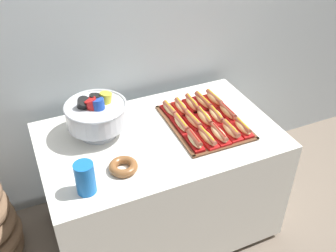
# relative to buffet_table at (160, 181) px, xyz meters

# --- Properties ---
(ground_plane) EXTENTS (10.00, 10.00, 0.00)m
(ground_plane) POSITION_rel_buffet_table_xyz_m (0.00, 0.00, -0.40)
(ground_plane) COLOR #7A6B5B
(back_wall) EXTENTS (6.00, 0.10, 2.60)m
(back_wall) POSITION_rel_buffet_table_xyz_m (0.00, 0.56, 0.90)
(back_wall) COLOR #B2BCC1
(back_wall) RESTS_ON ground_plane
(buffet_table) EXTENTS (1.33, 0.82, 0.75)m
(buffet_table) POSITION_rel_buffet_table_xyz_m (0.00, 0.00, 0.00)
(buffet_table) COLOR white
(buffet_table) RESTS_ON ground_plane
(serving_tray) EXTENTS (0.41, 0.53, 0.01)m
(serving_tray) POSITION_rel_buffet_table_xyz_m (0.28, -0.00, 0.36)
(serving_tray) COLOR brown
(serving_tray) RESTS_ON buffet_table
(hot_dog_0) EXTENTS (0.06, 0.16, 0.06)m
(hot_dog_0) POSITION_rel_buffet_table_xyz_m (0.13, -0.17, 0.39)
(hot_dog_0) COLOR #B21414
(hot_dog_0) RESTS_ON serving_tray
(hot_dog_1) EXTENTS (0.07, 0.18, 0.06)m
(hot_dog_1) POSITION_rel_buffet_table_xyz_m (0.21, -0.17, 0.39)
(hot_dog_1) COLOR red
(hot_dog_1) RESTS_ON serving_tray
(hot_dog_2) EXTENTS (0.07, 0.18, 0.06)m
(hot_dog_2) POSITION_rel_buffet_table_xyz_m (0.28, -0.17, 0.39)
(hot_dog_2) COLOR #B21414
(hot_dog_2) RESTS_ON serving_tray
(hot_dog_3) EXTENTS (0.07, 0.16, 0.06)m
(hot_dog_3) POSITION_rel_buffet_table_xyz_m (0.36, -0.17, 0.39)
(hot_dog_3) COLOR red
(hot_dog_3) RESTS_ON serving_tray
(hot_dog_4) EXTENTS (0.06, 0.16, 0.06)m
(hot_dog_4) POSITION_rel_buffet_table_xyz_m (0.43, -0.17, 0.39)
(hot_dog_4) COLOR red
(hot_dog_4) RESTS_ON serving_tray
(hot_dog_5) EXTENTS (0.06, 0.18, 0.06)m
(hot_dog_5) POSITION_rel_buffet_table_xyz_m (0.13, -0.00, 0.39)
(hot_dog_5) COLOR red
(hot_dog_5) RESTS_ON serving_tray
(hot_dog_6) EXTENTS (0.06, 0.18, 0.06)m
(hot_dog_6) POSITION_rel_buffet_table_xyz_m (0.21, -0.00, 0.39)
(hot_dog_6) COLOR #B21414
(hot_dog_6) RESTS_ON serving_tray
(hot_dog_7) EXTENTS (0.08, 0.19, 0.06)m
(hot_dog_7) POSITION_rel_buffet_table_xyz_m (0.28, -0.00, 0.39)
(hot_dog_7) COLOR red
(hot_dog_7) RESTS_ON serving_tray
(hot_dog_8) EXTENTS (0.08, 0.17, 0.06)m
(hot_dog_8) POSITION_rel_buffet_table_xyz_m (0.36, -0.01, 0.39)
(hot_dog_8) COLOR red
(hot_dog_8) RESTS_ON serving_tray
(hot_dog_9) EXTENTS (0.06, 0.18, 0.06)m
(hot_dog_9) POSITION_rel_buffet_table_xyz_m (0.43, -0.01, 0.39)
(hot_dog_9) COLOR #B21414
(hot_dog_9) RESTS_ON serving_tray
(hot_dog_10) EXTENTS (0.07, 0.16, 0.06)m
(hot_dog_10) POSITION_rel_buffet_table_xyz_m (0.14, 0.16, 0.39)
(hot_dog_10) COLOR #B21414
(hot_dog_10) RESTS_ON serving_tray
(hot_dog_11) EXTENTS (0.07, 0.17, 0.06)m
(hot_dog_11) POSITION_rel_buffet_table_xyz_m (0.21, 0.16, 0.39)
(hot_dog_11) COLOR red
(hot_dog_11) RESTS_ON serving_tray
(hot_dog_12) EXTENTS (0.07, 0.18, 0.06)m
(hot_dog_12) POSITION_rel_buffet_table_xyz_m (0.29, 0.16, 0.39)
(hot_dog_12) COLOR red
(hot_dog_12) RESTS_ON serving_tray
(hot_dog_13) EXTENTS (0.07, 0.18, 0.06)m
(hot_dog_13) POSITION_rel_buffet_table_xyz_m (0.36, 0.16, 0.39)
(hot_dog_13) COLOR #B21414
(hot_dog_13) RESTS_ON serving_tray
(hot_dog_14) EXTENTS (0.07, 0.17, 0.06)m
(hot_dog_14) POSITION_rel_buffet_table_xyz_m (0.44, 0.16, 0.39)
(hot_dog_14) COLOR red
(hot_dog_14) RESTS_ON serving_tray
(punch_bowl) EXTENTS (0.34, 0.34, 0.25)m
(punch_bowl) POSITION_rel_buffet_table_xyz_m (-0.31, 0.14, 0.49)
(punch_bowl) COLOR silver
(punch_bowl) RESTS_ON buffet_table
(cup_stack) EXTENTS (0.09, 0.09, 0.16)m
(cup_stack) POSITION_rel_buffet_table_xyz_m (-0.48, -0.27, 0.44)
(cup_stack) COLOR blue
(cup_stack) RESTS_ON buffet_table
(donut) EXTENTS (0.15, 0.15, 0.04)m
(donut) POSITION_rel_buffet_table_xyz_m (-0.28, -0.20, 0.38)
(donut) COLOR brown
(donut) RESTS_ON buffet_table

